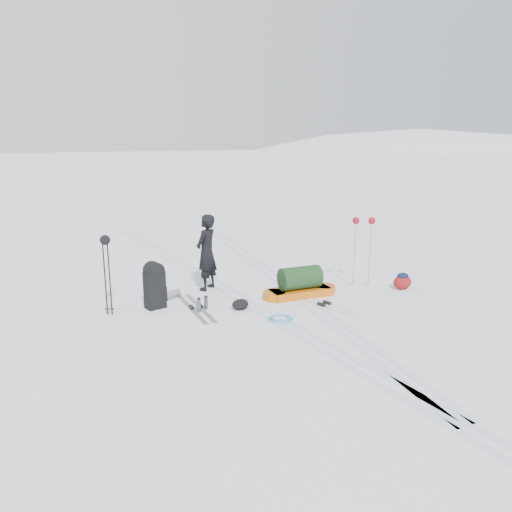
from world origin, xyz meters
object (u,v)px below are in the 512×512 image
(pulk_sled, at_px, (300,285))
(expedition_rucksack, at_px, (157,286))
(ski_poles_black, at_px, (106,250))
(skier, at_px, (206,252))

(pulk_sled, height_order, expedition_rucksack, expedition_rucksack)
(expedition_rucksack, distance_m, ski_poles_black, 1.21)
(pulk_sled, xyz_separation_m, ski_poles_black, (-3.72, 0.59, 0.99))
(skier, relative_size, expedition_rucksack, 1.79)
(skier, bearing_deg, ski_poles_black, -20.62)
(ski_poles_black, bearing_deg, expedition_rucksack, -12.58)
(skier, xyz_separation_m, ski_poles_black, (-2.17, -0.68, 0.41))
(pulk_sled, bearing_deg, expedition_rucksack, 170.65)
(expedition_rucksack, bearing_deg, ski_poles_black, 169.31)
(expedition_rucksack, relative_size, ski_poles_black, 0.61)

